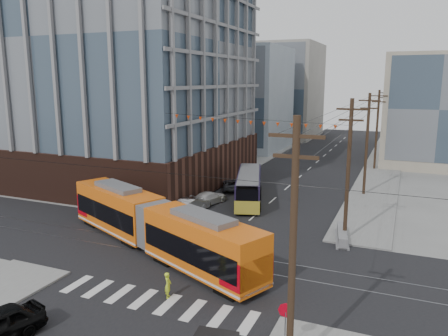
% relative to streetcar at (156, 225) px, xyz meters
% --- Properties ---
extents(ground, '(160.00, 160.00, 0.00)m').
position_rel_streetcar_xyz_m(ground, '(3.94, -3.56, -1.94)').
color(ground, slate).
extents(office_building, '(30.00, 25.00, 28.60)m').
position_rel_streetcar_xyz_m(office_building, '(-18.06, 19.44, 12.36)').
color(office_building, '#381E16').
rests_on(office_building, ground).
extents(bg_bldg_nw_near, '(18.00, 16.00, 18.00)m').
position_rel_streetcar_xyz_m(bg_bldg_nw_near, '(-13.06, 48.44, 7.06)').
color(bg_bldg_nw_near, '#8C99A5').
rests_on(bg_bldg_nw_near, ground).
extents(bg_bldg_ne_near, '(14.00, 14.00, 16.00)m').
position_rel_streetcar_xyz_m(bg_bldg_ne_near, '(19.94, 44.44, 6.06)').
color(bg_bldg_ne_near, gray).
rests_on(bg_bldg_ne_near, ground).
extents(bg_bldg_nw_far, '(16.00, 18.00, 20.00)m').
position_rel_streetcar_xyz_m(bg_bldg_nw_far, '(-10.06, 68.44, 8.06)').
color(bg_bldg_nw_far, gray).
rests_on(bg_bldg_nw_far, ground).
extents(bg_bldg_ne_far, '(16.00, 16.00, 14.00)m').
position_rel_streetcar_xyz_m(bg_bldg_ne_far, '(21.94, 64.44, 5.06)').
color(bg_bldg_ne_far, '#8C99A5').
rests_on(bg_bldg_ne_far, ground).
extents(utility_pole_near, '(0.30, 0.30, 11.00)m').
position_rel_streetcar_xyz_m(utility_pole_near, '(12.44, -9.56, 3.56)').
color(utility_pole_near, black).
rests_on(utility_pole_near, ground).
extents(utility_pole_far, '(0.30, 0.30, 11.00)m').
position_rel_streetcar_xyz_m(utility_pole_far, '(12.44, 52.44, 3.56)').
color(utility_pole_far, black).
rests_on(utility_pole_far, ground).
extents(streetcar, '(19.53, 10.92, 3.89)m').
position_rel_streetcar_xyz_m(streetcar, '(0.00, 0.00, 0.00)').
color(streetcar, orange).
rests_on(streetcar, ground).
extents(city_bus, '(5.58, 11.06, 3.08)m').
position_rel_streetcar_xyz_m(city_bus, '(1.75, 15.18, -0.40)').
color(city_bus, '#1E1634').
rests_on(city_bus, ground).
extents(parked_car_silver, '(2.25, 4.56, 1.44)m').
position_rel_streetcar_xyz_m(parked_car_silver, '(-1.97, 9.28, -1.22)').
color(parked_car_silver, '#B6B8BA').
rests_on(parked_car_silver, ground).
extents(parked_car_white, '(2.70, 4.66, 1.27)m').
position_rel_streetcar_xyz_m(parked_car_white, '(-1.60, 12.74, -1.31)').
color(parked_car_white, silver).
rests_on(parked_car_white, ground).
extents(parked_car_grey, '(3.40, 4.65, 1.18)m').
position_rel_streetcar_xyz_m(parked_car_grey, '(-1.71, 18.98, -1.35)').
color(parked_car_grey, '#42464E').
rests_on(parked_car_grey, ground).
extents(pedestrian, '(0.55, 0.66, 1.54)m').
position_rel_streetcar_xyz_m(pedestrian, '(4.36, -5.83, -1.17)').
color(pedestrian, '#D4F42B').
rests_on(pedestrian, ground).
extents(stop_sign, '(0.82, 0.82, 2.30)m').
position_rel_streetcar_xyz_m(stop_sign, '(11.90, -8.27, -0.79)').
color(stop_sign, '#C00114').
rests_on(stop_sign, ground).
extents(jersey_barrier, '(1.71, 4.39, 0.86)m').
position_rel_streetcar_xyz_m(jersey_barrier, '(12.24, 7.47, -1.51)').
color(jersey_barrier, gray).
rests_on(jersey_barrier, ground).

